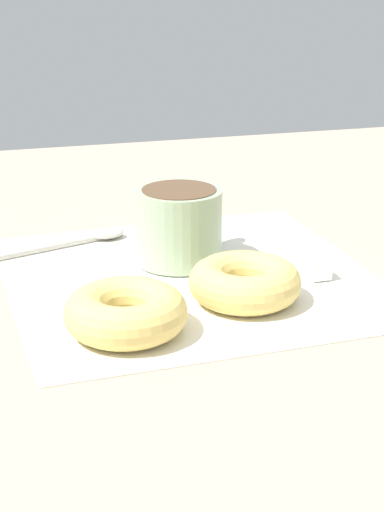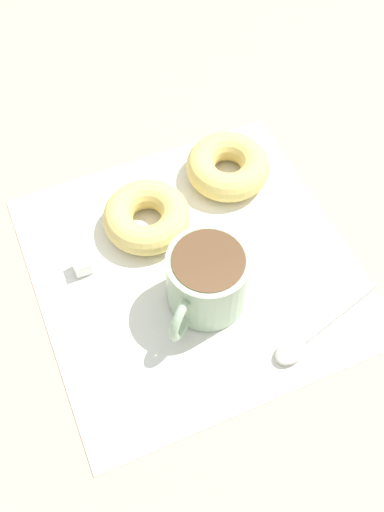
{
  "view_description": "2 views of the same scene",
  "coord_description": "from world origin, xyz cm",
  "px_view_note": "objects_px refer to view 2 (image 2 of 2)",
  "views": [
    {
      "loc": [
        -72.47,
        20.85,
        30.27
      ],
      "look_at": [
        0.6,
        -0.13,
        2.3
      ],
      "focal_mm": 60.0,
      "sensor_mm": 36.0,
      "label": 1
    },
    {
      "loc": [
        31.19,
        -11.74,
        54.53
      ],
      "look_at": [
        0.6,
        -0.13,
        2.3
      ],
      "focal_mm": 40.0,
      "sensor_mm": 36.0,
      "label": 2
    }
  ],
  "objects_px": {
    "donut_near_cup": "(147,217)",
    "sugar_cube": "(82,265)",
    "donut_far": "(228,166)",
    "coffee_cup": "(202,281)",
    "spoon": "(306,339)"
  },
  "relations": [
    {
      "from": "donut_near_cup",
      "to": "sugar_cube",
      "type": "height_order",
      "value": "donut_near_cup"
    },
    {
      "from": "donut_near_cup",
      "to": "spoon",
      "type": "distance_m",
      "value": 0.22
    },
    {
      "from": "donut_near_cup",
      "to": "sugar_cube",
      "type": "xyz_separation_m",
      "value": [
        0.03,
        -0.09,
        -0.01
      ]
    },
    {
      "from": "donut_near_cup",
      "to": "sugar_cube",
      "type": "relative_size",
      "value": 5.36
    },
    {
      "from": "donut_near_cup",
      "to": "donut_far",
      "type": "height_order",
      "value": "donut_far"
    },
    {
      "from": "donut_far",
      "to": "spoon",
      "type": "xyz_separation_m",
      "value": [
        0.23,
        -0.01,
        -0.01
      ]
    },
    {
      "from": "coffee_cup",
      "to": "sugar_cube",
      "type": "bearing_deg",
      "value": -126.63
    },
    {
      "from": "coffee_cup",
      "to": "donut_near_cup",
      "type": "xyz_separation_m",
      "value": [
        -0.11,
        -0.02,
        -0.02
      ]
    },
    {
      "from": "coffee_cup",
      "to": "donut_near_cup",
      "type": "height_order",
      "value": "coffee_cup"
    },
    {
      "from": "donut_near_cup",
      "to": "donut_far",
      "type": "bearing_deg",
      "value": 107.45
    },
    {
      "from": "spoon",
      "to": "sugar_cube",
      "type": "distance_m",
      "value": 0.25
    },
    {
      "from": "donut_near_cup",
      "to": "coffee_cup",
      "type": "bearing_deg",
      "value": 11.98
    },
    {
      "from": "donut_far",
      "to": "spoon",
      "type": "relative_size",
      "value": 0.71
    },
    {
      "from": "coffee_cup",
      "to": "sugar_cube",
      "type": "distance_m",
      "value": 0.14
    },
    {
      "from": "coffee_cup",
      "to": "donut_near_cup",
      "type": "distance_m",
      "value": 0.12
    }
  ]
}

